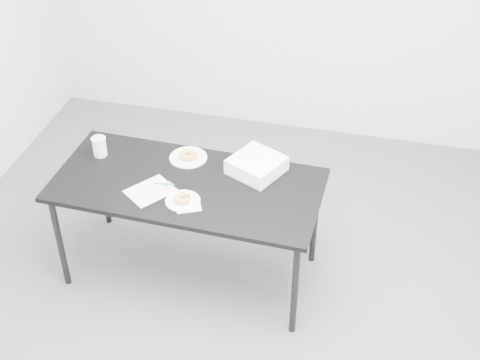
% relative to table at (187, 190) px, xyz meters
% --- Properties ---
extents(floor, '(4.00, 4.00, 0.00)m').
position_rel_table_xyz_m(floor, '(0.19, -0.04, -0.69)').
color(floor, '#515156').
rests_on(floor, ground).
extents(table, '(1.66, 0.82, 0.75)m').
position_rel_table_xyz_m(table, '(0.00, 0.00, 0.00)').
color(table, black).
rests_on(table, floor).
extents(scorecard, '(0.33, 0.34, 0.00)m').
position_rel_table_xyz_m(scorecard, '(-0.19, -0.13, 0.06)').
color(scorecard, silver).
rests_on(scorecard, table).
extents(logo_patch, '(0.06, 0.06, 0.00)m').
position_rel_table_xyz_m(logo_patch, '(-0.11, -0.04, 0.06)').
color(logo_patch, '#3C942A').
rests_on(logo_patch, scorecard).
extents(pen, '(0.12, 0.02, 0.01)m').
position_rel_table_xyz_m(pen, '(-0.13, -0.05, 0.06)').
color(pen, '#0D8F8E').
rests_on(pen, scorecard).
extents(napkin, '(0.19, 0.19, 0.00)m').
position_rel_table_xyz_m(napkin, '(0.07, -0.20, 0.06)').
color(napkin, silver).
rests_on(napkin, table).
extents(plate_near, '(0.21, 0.21, 0.01)m').
position_rel_table_xyz_m(plate_near, '(0.03, -0.18, 0.06)').
color(plate_near, white).
rests_on(plate_near, napkin).
extents(donut_near, '(0.12, 0.12, 0.03)m').
position_rel_table_xyz_m(donut_near, '(0.03, -0.18, 0.08)').
color(donut_near, '#BE903C').
rests_on(donut_near, plate_near).
extents(plate_far, '(0.24, 0.24, 0.01)m').
position_rel_table_xyz_m(plate_far, '(-0.07, 0.26, 0.06)').
color(plate_far, white).
rests_on(plate_far, table).
extents(donut_far, '(0.14, 0.14, 0.04)m').
position_rel_table_xyz_m(donut_far, '(-0.07, 0.26, 0.08)').
color(donut_far, '#BE903C').
rests_on(donut_far, plate_far).
extents(coffee_cup, '(0.09, 0.09, 0.13)m').
position_rel_table_xyz_m(coffee_cup, '(-0.63, 0.15, 0.12)').
color(coffee_cup, white).
rests_on(coffee_cup, table).
extents(cup_lid, '(0.09, 0.09, 0.01)m').
position_rel_table_xyz_m(cup_lid, '(-0.05, 0.32, 0.06)').
color(cup_lid, white).
rests_on(cup_lid, table).
extents(bakery_box, '(0.39, 0.39, 0.10)m').
position_rel_table_xyz_m(bakery_box, '(0.39, 0.22, 0.11)').
color(bakery_box, white).
rests_on(bakery_box, table).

